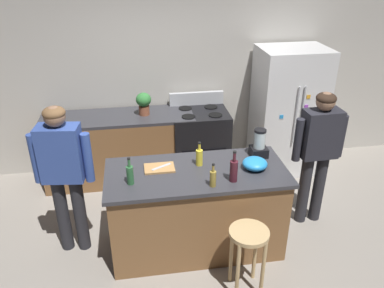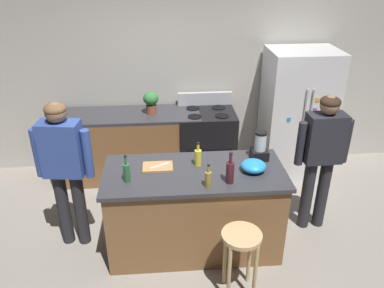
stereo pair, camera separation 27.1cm
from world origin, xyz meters
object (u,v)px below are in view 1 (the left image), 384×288
Objects in this scene: blender_appliance at (259,145)px; bar_stool at (248,245)px; bottle_wine at (234,170)px; bottle_soda at (199,157)px; potted_plant at (144,102)px; kitchen_island at (196,210)px; cutting_board at (159,168)px; chef_knife at (161,167)px; person_by_sink_right at (318,147)px; refrigerator at (287,111)px; person_by_island_left at (63,168)px; mixing_bowl at (255,164)px; bottle_vinegar at (213,178)px; bottle_olive_oil at (130,174)px; stove_range at (200,142)px.

bar_stool is at bearing -111.29° from blender_appliance.
bottle_wine is 1.23× the size of bottle_soda.
blender_appliance is at bearing -49.59° from potted_plant.
kitchen_island is 6.02× the size of cutting_board.
blender_appliance is at bearing 16.70° from kitchen_island.
potted_plant is at bearing 65.72° from chef_knife.
person_by_sink_right is 1.74m from chef_knife.
refrigerator is at bearing 61.34° from bar_stool.
person_by_island_left is at bearing 171.91° from kitchen_island.
blender_appliance is at bearing 64.55° from mixing_bowl.
bottle_soda is at bearing -71.17° from potted_plant.
potted_plant is 1.27× the size of bottle_vinegar.
cutting_board is (-1.06, -0.11, -0.12)m from blender_appliance.
chef_knife is at bearing -5.07° from person_by_island_left.
bottle_olive_oil is at bearing -175.94° from mixing_bowl.
stove_range is (-1.24, 0.02, -0.40)m from refrigerator.
chef_knife is (0.31, 0.23, -0.08)m from bottle_olive_oil.
mixing_bowl is at bearing -4.07° from kitchen_island.
refrigerator is at bearing 54.57° from bottle_wine.
mixing_bowl is at bearing -16.67° from bottle_soda.
bottle_vinegar is (0.10, -0.29, 0.56)m from kitchen_island.
blender_appliance reaches higher than potted_plant.
bottle_olive_oil is 0.92× the size of cutting_board.
potted_plant is at bearing 106.50° from bottle_vinegar.
bar_stool is 2.69× the size of bottle_soda.
cutting_board is at bearing -174.06° from blender_appliance.
stove_range reaches higher than bar_stool.
person_by_sink_right is 5.07× the size of bottle_wine.
chef_knife is (-1.88, -1.40, 0.08)m from refrigerator.
person_by_island_left is at bearing -139.99° from stove_range.
bar_stool is 0.69m from bottle_wine.
bottle_vinegar is 0.77m from bottle_olive_oil.
bottle_olive_oil is at bearing -143.36° from refrigerator.
person_by_sink_right is at bearing 10.28° from kitchen_island.
stove_range is 0.70× the size of person_by_sink_right.
potted_plant is (0.85, 1.37, 0.13)m from person_by_island_left.
stove_range is (0.30, 1.52, 0.01)m from kitchen_island.
bar_stool is at bearing -118.66° from refrigerator.
refrigerator is 2.57× the size of bar_stool.
refrigerator reaches higher than mixing_bowl.
person_by_sink_right is at bearing 5.68° from bottle_soda.
bottle_vinegar reaches higher than stove_range.
blender_appliance is 0.59m from bottle_wine.
kitchen_island is 6.02× the size of potted_plant.
person_by_sink_right is (2.69, 0.07, -0.02)m from person_by_island_left.
bottle_olive_oil is at bearing -160.42° from bottle_soda.
person_by_sink_right is at bearing 10.57° from bottle_olive_oil.
chef_knife reaches higher than bar_stool.
blender_appliance is at bearing 7.94° from bottle_soda.
bar_stool is 3.13× the size of chef_knife.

